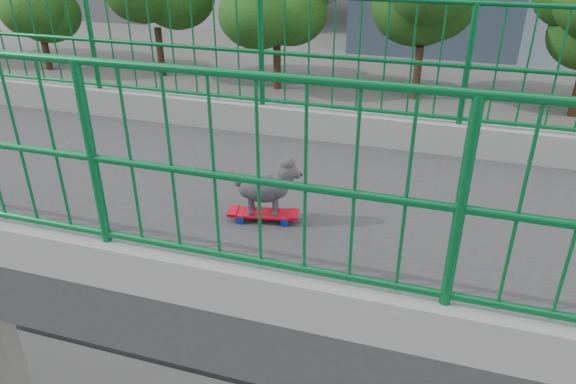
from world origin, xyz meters
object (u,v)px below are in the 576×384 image
at_px(car_2, 197,171).
at_px(poodle, 266,186).
at_px(car_0, 399,326).
at_px(skateboard, 263,214).

bearing_deg(car_2, poodle, -150.02).
bearing_deg(car_0, car_2, -127.99).
distance_m(poodle, car_0, 9.17).
height_order(skateboard, poodle, poodle).
height_order(poodle, car_2, poodle).
bearing_deg(skateboard, car_2, -161.23).
relative_size(skateboard, car_0, 0.12).
relative_size(car_0, car_2, 0.91).
xyz_separation_m(poodle, car_0, (-6.40, 0.81, -6.52)).
relative_size(skateboard, car_2, 0.11).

